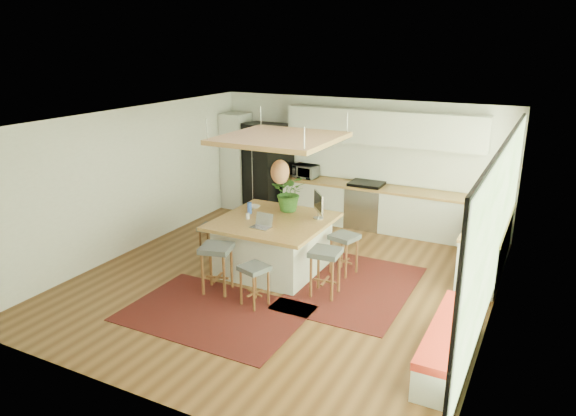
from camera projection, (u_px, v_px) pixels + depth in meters
The scene contains 33 objects.
floor at pixel (285, 279), 9.00m from camera, with size 7.00×7.00×0.00m, color #4F2E16.
ceiling at pixel (285, 119), 8.19m from camera, with size 7.00×7.00×0.00m, color white.
wall_back at pixel (359, 161), 11.57m from camera, with size 6.50×6.50×0.00m, color beige.
wall_front at pixel (132, 289), 5.63m from camera, with size 6.50×6.50×0.00m, color beige.
wall_left at pixel (132, 180), 10.01m from camera, with size 7.00×7.00×0.00m, color beige.
wall_right at pixel (498, 235), 7.18m from camera, with size 7.00×7.00×0.00m, color beige.
window_wall at pixel (496, 231), 7.18m from camera, with size 0.10×6.20×2.60m, color black, non-canonical shape.
pantry at pixel (237, 161), 12.65m from camera, with size 0.55×0.60×2.25m, color beige.
back_counter_base at pixel (377, 209), 11.33m from camera, with size 4.20×0.60×0.88m, color beige.
back_counter_top at pixel (378, 188), 11.19m from camera, with size 4.24×0.64×0.05m, color olive.
backsplash at pixel (383, 164), 11.31m from camera, with size 4.20×0.02×0.80m, color white.
upper_cabinets at pixel (383, 128), 10.93m from camera, with size 4.20×0.34×0.70m, color beige.
range at pixel (366, 204), 11.42m from camera, with size 0.76×0.62×1.00m, color #A5A5AA, non-canonical shape.
right_counter_base at pixel (486, 246), 9.29m from camera, with size 0.60×2.50×0.88m, color beige.
right_counter_top at pixel (489, 221), 9.15m from camera, with size 0.64×2.54×0.05m, color olive.
window_bench at pixel (451, 344), 6.63m from camera, with size 0.52×2.00×0.50m, color beige, non-canonical shape.
ceiling_panel at pixel (280, 154), 8.86m from camera, with size 1.86×1.86×0.80m, color olive, non-canonical shape.
rug_near at pixel (214, 313), 7.88m from camera, with size 2.60×1.80×0.01m, color black.
rug_right at pixel (353, 287), 8.71m from camera, with size 1.80×2.60×0.01m, color black.
fridge at pixel (267, 173), 12.35m from camera, with size 1.03×0.80×2.06m, color black, non-canonical shape.
island at pixel (274, 245), 9.26m from camera, with size 1.85×1.85×0.93m, color olive, non-canonical shape.
stool_near_left at pixel (217, 271), 8.47m from camera, with size 0.47×0.47×0.79m, color #3D4044, non-canonical shape.
stool_near_right at pixel (255, 284), 8.03m from camera, with size 0.38×0.38×0.65m, color #3D4044, non-canonical shape.
stool_right_front at pixel (325, 274), 8.36m from camera, with size 0.45×0.45×0.77m, color #3D4044, non-canonical shape.
stool_right_back at pixel (344, 254), 9.15m from camera, with size 0.42×0.42×0.71m, color #3D4044, non-canonical shape.
stool_left_side at pixel (211, 241), 9.74m from camera, with size 0.39×0.39×0.66m, color #3D4044, non-canonical shape.
laptop at pixel (261, 221), 8.68m from camera, with size 0.32×0.34×0.24m, color #A5A5AA, non-canonical shape.
monitor at pixel (318, 204), 9.10m from camera, with size 0.51×0.18×0.47m, color #A5A5AA, non-canonical shape.
microwave at pixel (306, 170), 11.88m from camera, with size 0.53×0.29×0.36m, color #A5A5AA.
island_plant at pixel (290, 197), 9.52m from camera, with size 0.61×0.68×0.53m, color #1E4C19.
island_bowl at pixel (254, 207), 9.74m from camera, with size 0.19×0.19×0.05m, color white.
island_bottle_0 at pixel (249, 208), 9.41m from camera, with size 0.07×0.07×0.19m, color blue.
island_bottle_1 at pixel (249, 213), 9.14m from camera, with size 0.07×0.07×0.19m, color white.
Camera 1 is at (3.80, -7.29, 3.86)m, focal length 33.23 mm.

